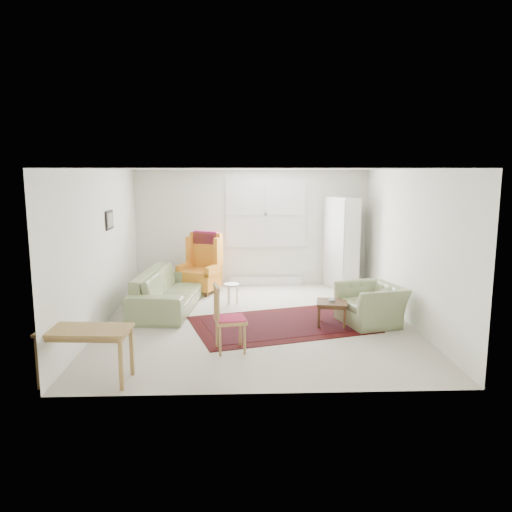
{
  "coord_description": "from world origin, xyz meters",
  "views": [
    {
      "loc": [
        -0.31,
        -8.01,
        2.47
      ],
      "look_at": [
        0.0,
        0.3,
        1.05
      ],
      "focal_mm": 35.0,
      "sensor_mm": 36.0,
      "label": 1
    }
  ],
  "objects_px": {
    "stool": "(232,294)",
    "sofa": "(169,283)",
    "wingback_chair": "(200,263)",
    "coffee_table": "(332,313)",
    "cabinet": "(342,243)",
    "armchair": "(371,300)",
    "desk_chair": "(230,318)",
    "desk": "(86,355)"
  },
  "relations": [
    {
      "from": "wingback_chair",
      "to": "cabinet",
      "type": "relative_size",
      "value": 0.64
    },
    {
      "from": "cabinet",
      "to": "desk_chair",
      "type": "relative_size",
      "value": 2.04
    },
    {
      "from": "cabinet",
      "to": "desk",
      "type": "height_order",
      "value": "cabinet"
    },
    {
      "from": "wingback_chair",
      "to": "desk_chair",
      "type": "relative_size",
      "value": 1.32
    },
    {
      "from": "desk",
      "to": "cabinet",
      "type": "bearing_deg",
      "value": 49.64
    },
    {
      "from": "coffee_table",
      "to": "armchair",
      "type": "bearing_deg",
      "value": 4.06
    },
    {
      "from": "stool",
      "to": "sofa",
      "type": "bearing_deg",
      "value": -166.99
    },
    {
      "from": "sofa",
      "to": "desk_chair",
      "type": "distance_m",
      "value": 2.51
    },
    {
      "from": "wingback_chair",
      "to": "coffee_table",
      "type": "bearing_deg",
      "value": -22.18
    },
    {
      "from": "sofa",
      "to": "cabinet",
      "type": "relative_size",
      "value": 1.23
    },
    {
      "from": "armchair",
      "to": "stool",
      "type": "height_order",
      "value": "armchair"
    },
    {
      "from": "coffee_table",
      "to": "cabinet",
      "type": "distance_m",
      "value": 2.8
    },
    {
      "from": "sofa",
      "to": "desk",
      "type": "height_order",
      "value": "sofa"
    },
    {
      "from": "wingback_chair",
      "to": "stool",
      "type": "bearing_deg",
      "value": -31.17
    },
    {
      "from": "sofa",
      "to": "desk",
      "type": "relative_size",
      "value": 2.29
    },
    {
      "from": "armchair",
      "to": "stool",
      "type": "bearing_deg",
      "value": -135.41
    },
    {
      "from": "stool",
      "to": "cabinet",
      "type": "relative_size",
      "value": 0.2
    },
    {
      "from": "wingback_chair",
      "to": "desk_chair",
      "type": "height_order",
      "value": "wingback_chair"
    },
    {
      "from": "armchair",
      "to": "wingback_chair",
      "type": "xyz_separation_m",
      "value": [
        -2.94,
        2.19,
        0.23
      ]
    },
    {
      "from": "cabinet",
      "to": "desk_chair",
      "type": "xyz_separation_m",
      "value": [
        -2.31,
        -3.74,
        -0.49
      ]
    },
    {
      "from": "coffee_table",
      "to": "desk_chair",
      "type": "distance_m",
      "value": 2.0
    },
    {
      "from": "stool",
      "to": "desk",
      "type": "relative_size",
      "value": 0.38
    },
    {
      "from": "wingback_chair",
      "to": "coffee_table",
      "type": "relative_size",
      "value": 2.58
    },
    {
      "from": "armchair",
      "to": "cabinet",
      "type": "relative_size",
      "value": 0.52
    },
    {
      "from": "coffee_table",
      "to": "desk",
      "type": "xyz_separation_m",
      "value": [
        -3.31,
        -2.1,
        0.13
      ]
    },
    {
      "from": "desk",
      "to": "desk_chair",
      "type": "height_order",
      "value": "desk_chair"
    },
    {
      "from": "desk",
      "to": "desk_chair",
      "type": "relative_size",
      "value": 1.1
    },
    {
      "from": "cabinet",
      "to": "stool",
      "type": "bearing_deg",
      "value": -174.05
    },
    {
      "from": "desk_chair",
      "to": "sofa",
      "type": "bearing_deg",
      "value": 17.16
    },
    {
      "from": "coffee_table",
      "to": "cabinet",
      "type": "height_order",
      "value": "cabinet"
    },
    {
      "from": "sofa",
      "to": "desk_chair",
      "type": "height_order",
      "value": "sofa"
    },
    {
      "from": "sofa",
      "to": "coffee_table",
      "type": "bearing_deg",
      "value": -105.77
    },
    {
      "from": "coffee_table",
      "to": "cabinet",
      "type": "bearing_deg",
      "value": 75.2
    },
    {
      "from": "cabinet",
      "to": "armchair",
      "type": "bearing_deg",
      "value": -112.99
    },
    {
      "from": "sofa",
      "to": "desk",
      "type": "bearing_deg",
      "value": 176.22
    },
    {
      "from": "armchair",
      "to": "desk",
      "type": "xyz_separation_m",
      "value": [
        -3.96,
        -2.15,
        -0.06
      ]
    },
    {
      "from": "armchair",
      "to": "coffee_table",
      "type": "relative_size",
      "value": 2.07
    },
    {
      "from": "wingback_chair",
      "to": "coffee_table",
      "type": "height_order",
      "value": "wingback_chair"
    },
    {
      "from": "armchair",
      "to": "sofa",
      "type": "bearing_deg",
      "value": -122.73
    },
    {
      "from": "armchair",
      "to": "coffee_table",
      "type": "height_order",
      "value": "armchair"
    },
    {
      "from": "stool",
      "to": "coffee_table",
      "type": "bearing_deg",
      "value": -39.67
    },
    {
      "from": "cabinet",
      "to": "desk_chair",
      "type": "distance_m",
      "value": 4.42
    }
  ]
}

